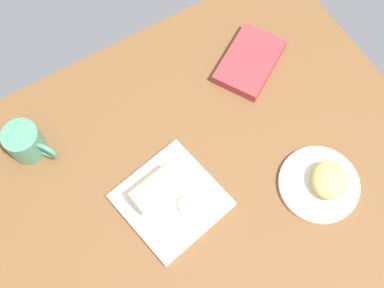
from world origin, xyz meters
TOP-DOWN VIEW (x-y plane):
  - dining_table at (0.00, 0.00)cm, footprint 110.00×90.00cm
  - round_plate at (-21.30, 17.57)cm, footprint 19.74×19.74cm
  - scone_pastry at (-22.67, 18.40)cm, footprint 12.03×12.59cm
  - square_plate at (11.58, 2.52)cm, footprint 25.90×25.90cm
  - sauce_cup at (8.56, 6.50)cm, footprint 5.48×5.48cm
  - breakfast_wrap at (14.00, -0.66)cm, footprint 12.51×8.67cm
  - book_stack at (-25.97, -20.01)cm, footprint 23.64×21.15cm
  - coffee_mug at (35.15, -27.58)cm, footprint 10.25×12.17cm

SIDE VIEW (x-z plane):
  - dining_table at x=0.00cm, z-range 0.00..4.00cm
  - round_plate at x=-21.30cm, z-range 4.00..5.40cm
  - square_plate at x=11.58cm, z-range 4.00..5.60cm
  - book_stack at x=-25.97cm, z-range 4.00..6.90cm
  - sauce_cup at x=8.56cm, z-range 5.69..7.92cm
  - scone_pastry at x=-22.67cm, z-range 5.40..10.29cm
  - coffee_mug at x=35.15cm, z-range 4.11..12.82cm
  - breakfast_wrap at x=14.00cm, z-range 5.60..12.43cm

